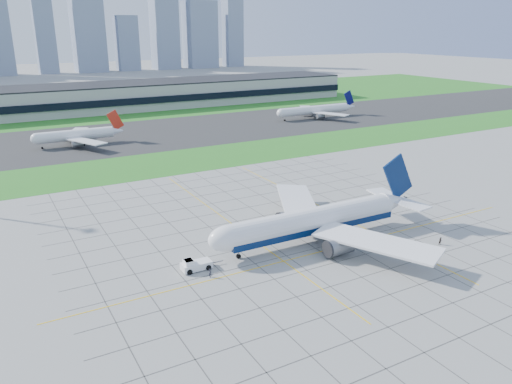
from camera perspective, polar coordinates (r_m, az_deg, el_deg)
ground at (r=116.49m, az=6.82°, el=-6.42°), size 1400.00×1400.00×0.00m
grass_median at (r=192.19m, az=-9.11°, el=3.46°), size 700.00×35.00×0.04m
asphalt_taxiway at (r=243.30m, az=-13.71°, el=6.28°), size 700.00×75.00×0.04m
grass_far at (r=349.08m, az=-18.84°, el=9.34°), size 700.00×145.00×0.04m
apron_markings at (r=125.01m, az=4.00°, el=-4.55°), size 120.00×130.00×0.03m
terminal at (r=333.75m, az=-11.27°, el=10.96°), size 260.00×43.00×15.80m
city_skyline at (r=607.40m, az=-25.45°, el=17.62°), size 523.00×32.40×160.00m
airliner at (r=118.69m, az=6.68°, el=-3.30°), size 58.17×58.98×18.32m
pushback_tug at (r=106.30m, az=-7.00°, el=-8.27°), size 9.29×3.31×2.58m
crew_near at (r=103.14m, az=-5.27°, el=-9.20°), size 0.69×0.83×1.93m
crew_far at (r=124.95m, az=20.34°, el=-5.27°), size 0.97×0.79×1.84m
distant_jet_1 at (r=229.33m, az=-19.78°, el=6.16°), size 36.86×42.66×14.08m
distant_jet_2 at (r=285.58m, az=6.78°, el=9.30°), size 50.31×42.66×14.08m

